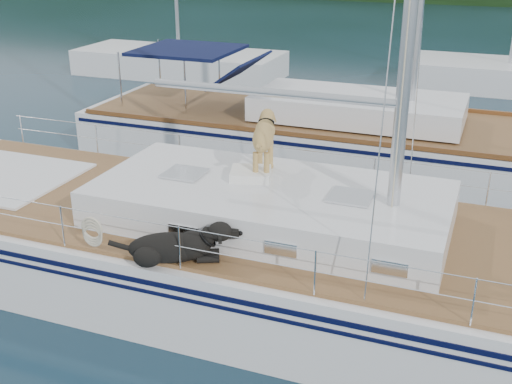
% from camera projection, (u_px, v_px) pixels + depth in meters
% --- Properties ---
extents(ground, '(120.00, 120.00, 0.00)m').
position_uv_depth(ground, '(223.00, 284.00, 10.36)').
color(ground, black).
rests_on(ground, ground).
extents(main_sailboat, '(12.00, 4.05, 14.01)m').
position_uv_depth(main_sailboat, '(227.00, 247.00, 10.07)').
color(main_sailboat, silver).
rests_on(main_sailboat, ground).
extents(neighbor_sailboat, '(11.00, 3.50, 13.30)m').
position_uv_depth(neighbor_sailboat, '(312.00, 136.00, 15.66)').
color(neighbor_sailboat, silver).
rests_on(neighbor_sailboat, ground).
extents(bg_boat_west, '(8.00, 3.00, 11.65)m').
position_uv_depth(bg_boat_west, '(179.00, 64.00, 24.93)').
color(bg_boat_west, silver).
rests_on(bg_boat_west, ground).
extents(bg_boat_center, '(7.20, 3.00, 11.65)m').
position_uv_depth(bg_boat_center, '(508.00, 77.00, 22.67)').
color(bg_boat_center, silver).
rests_on(bg_boat_center, ground).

